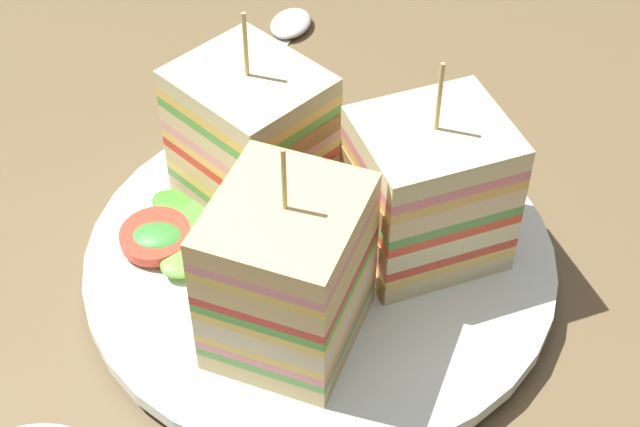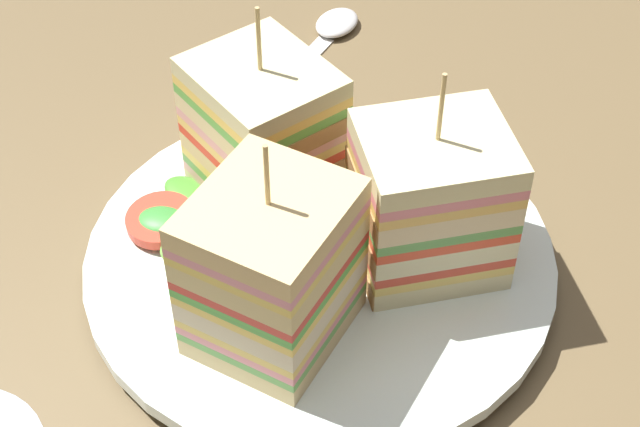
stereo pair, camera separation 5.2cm
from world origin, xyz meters
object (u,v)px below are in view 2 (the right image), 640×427
Objects in this scene: chip_pile at (343,228)px; spoon at (327,34)px; sandwich_wedge_1 at (272,269)px; sandwich_wedge_2 at (430,201)px; plate at (320,260)px; sandwich_wedge_0 at (264,135)px.

chip_pile is 21.85cm from spoon.
sandwich_wedge_2 is (4.30, -8.37, -0.23)cm from sandwich_wedge_1.
sandwich_wedge_1 reaches higher than spoon.
plate is at bearing 5.17° from sandwich_wedge_1.
plate is 7.47cm from sandwich_wedge_2.
spoon is (23.49, 3.31, -5.37)cm from sandwich_wedge_2.
sandwich_wedge_1 and sandwich_wedge_2 have the same top height.
sandwich_wedge_2 is 0.97× the size of spoon.
sandwich_wedge_0 is 1.00× the size of spoon.
sandwich_wedge_0 is at bearing 28.23° from plate.
sandwich_wedge_0 is 10.17cm from sandwich_wedge_2.
plate is at bearing -152.50° from spoon.
sandwich_wedge_1 is at bearing -156.93° from spoon.
sandwich_wedge_1 is (-10.07, 0.01, 0.00)cm from sandwich_wedge_0.
sandwich_wedge_2 is 24.33cm from spoon.
plate is at bearing -15.23° from sandwich_wedge_2.
chip_pile reaches higher than spoon.
sandwich_wedge_1 is 1.00× the size of sandwich_wedge_2.
sandwich_wedge_0 is at bearing -162.53° from spoon.
chip_pile is at bearing -53.36° from plate.
plate is at bearing -4.31° from sandwich_wedge_0.
chip_pile is at bearing -149.16° from spoon.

